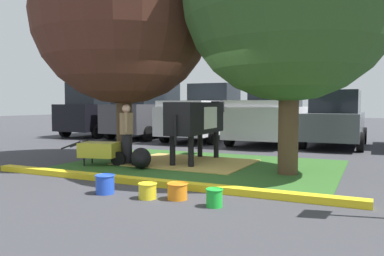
{
  "coord_description": "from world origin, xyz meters",
  "views": [
    {
      "loc": [
        3.29,
        -7.05,
        1.53
      ],
      "look_at": [
        -1.04,
        2.17,
        0.9
      ],
      "focal_mm": 36.2,
      "sensor_mm": 36.0,
      "label": 1
    }
  ],
  "objects_px": {
    "bucket_orange": "(177,191)",
    "sedan_blue": "(335,119)",
    "suv_black": "(102,109)",
    "bucket_blue": "(105,184)",
    "pickup_truck_maroon": "(207,114)",
    "cow_holstein": "(198,118)",
    "shade_tree_left": "(123,15)",
    "pickup_truck_black": "(270,115)",
    "bucket_green": "(214,197)",
    "calf_lying": "(141,158)",
    "suv_dark_grey": "(147,110)",
    "wheelbarrow": "(100,150)",
    "bucket_yellow": "(147,190)",
    "person_handler": "(127,133)"
  },
  "relations": [
    {
      "from": "suv_black",
      "to": "sedan_blue",
      "type": "xyz_separation_m",
      "value": [
        10.7,
        -0.31,
        -0.29
      ]
    },
    {
      "from": "bucket_yellow",
      "to": "pickup_truck_maroon",
      "type": "xyz_separation_m",
      "value": [
        -3.18,
        9.93,
        0.98
      ]
    },
    {
      "from": "person_handler",
      "to": "suv_black",
      "type": "height_order",
      "value": "suv_black"
    },
    {
      "from": "bucket_blue",
      "to": "suv_dark_grey",
      "type": "xyz_separation_m",
      "value": [
        -5.15,
        9.7,
        1.1
      ]
    },
    {
      "from": "cow_holstein",
      "to": "suv_black",
      "type": "relative_size",
      "value": 0.68
    },
    {
      "from": "bucket_green",
      "to": "suv_dark_grey",
      "type": "relative_size",
      "value": 0.06
    },
    {
      "from": "bucket_blue",
      "to": "pickup_truck_maroon",
      "type": "relative_size",
      "value": 0.06
    },
    {
      "from": "wheelbarrow",
      "to": "suv_dark_grey",
      "type": "bearing_deg",
      "value": 113.3
    },
    {
      "from": "bucket_orange",
      "to": "suv_black",
      "type": "bearing_deg",
      "value": 133.29
    },
    {
      "from": "wheelbarrow",
      "to": "pickup_truck_maroon",
      "type": "xyz_separation_m",
      "value": [
        -0.34,
        7.56,
        0.73
      ]
    },
    {
      "from": "suv_dark_grey",
      "to": "person_handler",
      "type": "bearing_deg",
      "value": -62.1
    },
    {
      "from": "calf_lying",
      "to": "pickup_truck_maroon",
      "type": "relative_size",
      "value": 0.23
    },
    {
      "from": "person_handler",
      "to": "sedan_blue",
      "type": "height_order",
      "value": "sedan_blue"
    },
    {
      "from": "wheelbarrow",
      "to": "bucket_yellow",
      "type": "height_order",
      "value": "wheelbarrow"
    },
    {
      "from": "wheelbarrow",
      "to": "suv_dark_grey",
      "type": "relative_size",
      "value": 0.35
    },
    {
      "from": "cow_holstein",
      "to": "bucket_green",
      "type": "xyz_separation_m",
      "value": [
        2.06,
        -3.94,
        -1.02
      ]
    },
    {
      "from": "suv_black",
      "to": "pickup_truck_black",
      "type": "relative_size",
      "value": 0.85
    },
    {
      "from": "bucket_orange",
      "to": "sedan_blue",
      "type": "relative_size",
      "value": 0.08
    },
    {
      "from": "suv_black",
      "to": "suv_dark_grey",
      "type": "bearing_deg",
      "value": -3.23
    },
    {
      "from": "shade_tree_left",
      "to": "bucket_blue",
      "type": "xyz_separation_m",
      "value": [
        1.88,
        -3.24,
        -3.69
      ]
    },
    {
      "from": "suv_dark_grey",
      "to": "bucket_yellow",
      "type": "bearing_deg",
      "value": -58.28
    },
    {
      "from": "bucket_orange",
      "to": "suv_black",
      "type": "height_order",
      "value": "suv_black"
    },
    {
      "from": "shade_tree_left",
      "to": "pickup_truck_black",
      "type": "distance_m",
      "value": 7.38
    },
    {
      "from": "bucket_green",
      "to": "pickup_truck_black",
      "type": "distance_m",
      "value": 9.85
    },
    {
      "from": "pickup_truck_maroon",
      "to": "bucket_green",
      "type": "bearing_deg",
      "value": -66.39
    },
    {
      "from": "wheelbarrow",
      "to": "bucket_orange",
      "type": "relative_size",
      "value": 4.72
    },
    {
      "from": "cow_holstein",
      "to": "suv_dark_grey",
      "type": "xyz_separation_m",
      "value": [
        -5.1,
        5.76,
        0.11
      ]
    },
    {
      "from": "cow_holstein",
      "to": "person_handler",
      "type": "bearing_deg",
      "value": -141.47
    },
    {
      "from": "suv_black",
      "to": "sedan_blue",
      "type": "relative_size",
      "value": 1.05
    },
    {
      "from": "person_handler",
      "to": "pickup_truck_black",
      "type": "height_order",
      "value": "pickup_truck_black"
    },
    {
      "from": "bucket_yellow",
      "to": "person_handler",
      "type": "bearing_deg",
      "value": 129.96
    },
    {
      "from": "bucket_blue",
      "to": "bucket_yellow",
      "type": "distance_m",
      "value": 0.84
    },
    {
      "from": "cow_holstein",
      "to": "shade_tree_left",
      "type": "bearing_deg",
      "value": -159.03
    },
    {
      "from": "wheelbarrow",
      "to": "bucket_blue",
      "type": "distance_m",
      "value": 3.12
    },
    {
      "from": "bucket_orange",
      "to": "bucket_green",
      "type": "relative_size",
      "value": 1.25
    },
    {
      "from": "bucket_orange",
      "to": "person_handler",
      "type": "bearing_deg",
      "value": 136.82
    },
    {
      "from": "bucket_blue",
      "to": "bucket_orange",
      "type": "xyz_separation_m",
      "value": [
        1.3,
        0.17,
        -0.03
      ]
    },
    {
      "from": "bucket_blue",
      "to": "pickup_truck_maroon",
      "type": "height_order",
      "value": "pickup_truck_maroon"
    },
    {
      "from": "bucket_orange",
      "to": "pickup_truck_black",
      "type": "bearing_deg",
      "value": 95.01
    },
    {
      "from": "calf_lying",
      "to": "sedan_blue",
      "type": "distance_m",
      "value": 7.99
    },
    {
      "from": "bucket_green",
      "to": "shade_tree_left",
      "type": "bearing_deg",
      "value": 140.18
    },
    {
      "from": "pickup_truck_maroon",
      "to": "sedan_blue",
      "type": "bearing_deg",
      "value": -4.29
    },
    {
      "from": "cow_holstein",
      "to": "bucket_green",
      "type": "relative_size",
      "value": 11.43
    },
    {
      "from": "bucket_blue",
      "to": "suv_black",
      "type": "xyz_separation_m",
      "value": [
        -7.82,
        9.86,
        1.1
      ]
    },
    {
      "from": "calf_lying",
      "to": "sedan_blue",
      "type": "bearing_deg",
      "value": 61.42
    },
    {
      "from": "shade_tree_left",
      "to": "sedan_blue",
      "type": "xyz_separation_m",
      "value": [
        4.75,
        6.31,
        -2.87
      ]
    },
    {
      "from": "calf_lying",
      "to": "wheelbarrow",
      "type": "bearing_deg",
      "value": -170.13
    },
    {
      "from": "pickup_truck_maroon",
      "to": "cow_holstein",
      "type": "bearing_deg",
      "value": -69.16
    },
    {
      "from": "person_handler",
      "to": "bucket_blue",
      "type": "xyz_separation_m",
      "value": [
        1.49,
        -2.79,
        -0.64
      ]
    },
    {
      "from": "calf_lying",
      "to": "suv_dark_grey",
      "type": "relative_size",
      "value": 0.27
    }
  ]
}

